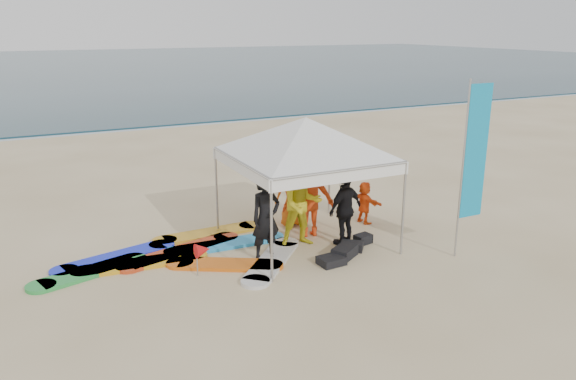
# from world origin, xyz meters

# --- Properties ---
(ground) EXTENTS (120.00, 120.00, 0.00)m
(ground) POSITION_xyz_m (0.00, 0.00, 0.00)
(ground) COLOR beige
(ground) RESTS_ON ground
(ocean) EXTENTS (160.00, 84.00, 0.08)m
(ocean) POSITION_xyz_m (0.00, 60.00, 0.04)
(ocean) COLOR #0C2633
(ocean) RESTS_ON ground
(shoreline_foam) EXTENTS (160.00, 1.20, 0.01)m
(shoreline_foam) POSITION_xyz_m (0.00, 18.20, 0.00)
(shoreline_foam) COLOR silver
(shoreline_foam) RESTS_ON ground
(person_black_a) EXTENTS (0.67, 0.48, 1.73)m
(person_black_a) POSITION_xyz_m (-0.19, 2.05, 0.87)
(person_black_a) COLOR black
(person_black_a) RESTS_ON ground
(person_yellow) EXTENTS (1.00, 0.84, 1.84)m
(person_yellow) POSITION_xyz_m (0.80, 2.39, 0.92)
(person_yellow) COLOR yellow
(person_yellow) RESTS_ON ground
(person_orange_a) EXTENTS (1.30, 0.91, 1.84)m
(person_orange_a) POSITION_xyz_m (1.22, 2.84, 0.92)
(person_orange_a) COLOR red
(person_orange_a) RESTS_ON ground
(person_black_b) EXTENTS (1.00, 0.64, 1.58)m
(person_black_b) POSITION_xyz_m (1.65, 2.02, 0.79)
(person_black_b) COLOR black
(person_black_b) RESTS_ON ground
(person_orange_b) EXTENTS (0.82, 0.54, 1.67)m
(person_orange_b) POSITION_xyz_m (1.20, 3.61, 0.83)
(person_orange_b) COLOR #D25812
(person_orange_b) RESTS_ON ground
(person_seated) EXTENTS (0.42, 0.97, 1.01)m
(person_seated) POSITION_xyz_m (2.78, 2.96, 0.51)
(person_seated) COLOR #FF5816
(person_seated) RESTS_ON ground
(canopy_tent) EXTENTS (4.15, 4.15, 3.13)m
(canopy_tent) POSITION_xyz_m (0.93, 2.48, 2.73)
(canopy_tent) COLOR #A5A5A8
(canopy_tent) RESTS_ON ground
(feather_flag) EXTENTS (0.60, 0.04, 3.59)m
(feather_flag) POSITION_xyz_m (3.59, 0.44, 2.11)
(feather_flag) COLOR #A5A5A8
(feather_flag) RESTS_ON ground
(marker_pennant) EXTENTS (0.28, 0.28, 0.64)m
(marker_pennant) POSITION_xyz_m (-1.57, 1.88, 0.49)
(marker_pennant) COLOR #A5A5A8
(marker_pennant) RESTS_ON ground
(gear_pile) EXTENTS (1.65, 1.03, 0.22)m
(gear_pile) POSITION_xyz_m (1.34, 1.47, 0.10)
(gear_pile) COLOR black
(gear_pile) RESTS_ON ground
(surfboard_spread) EXTENTS (5.14, 3.23, 0.07)m
(surfboard_spread) POSITION_xyz_m (-1.67, 2.89, 0.03)
(surfboard_spread) COLOR #1A2ADF
(surfboard_spread) RESTS_ON ground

